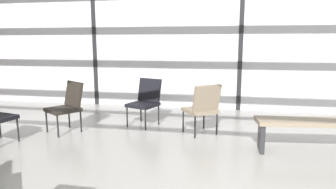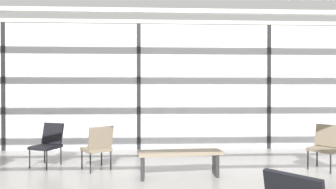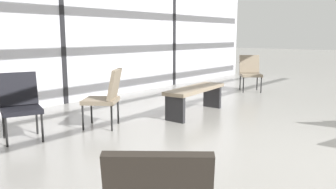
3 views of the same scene
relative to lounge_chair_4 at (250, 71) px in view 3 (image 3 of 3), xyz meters
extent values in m
cube|color=silver|center=(-3.81, 2.16, 1.17)|extent=(14.00, 0.08, 3.33)
cube|color=black|center=(-3.81, 2.16, 1.17)|extent=(0.10, 0.12, 3.33)
cube|color=black|center=(-0.31, 2.16, 1.17)|extent=(0.10, 0.12, 3.33)
cube|color=#7F705B|center=(-0.07, -0.05, -0.09)|extent=(0.67, 0.67, 0.06)
cube|color=#7F705B|center=(0.10, 0.08, 0.16)|extent=(0.41, 0.46, 0.44)
cylinder|color=black|center=(-0.36, -0.02, -0.31)|extent=(0.03, 0.03, 0.37)
cylinder|color=black|center=(-0.11, -0.35, -0.31)|extent=(0.03, 0.03, 0.37)
cylinder|color=black|center=(-0.03, 0.24, -0.31)|extent=(0.03, 0.03, 0.37)
cylinder|color=black|center=(0.22, -0.09, -0.31)|extent=(0.03, 0.03, 0.37)
cube|color=#7F705B|center=(-4.54, 0.16, -0.09)|extent=(0.67, 0.67, 0.06)
cube|color=#7F705B|center=(-4.42, -0.02, 0.16)|extent=(0.47, 0.39, 0.44)
cylinder|color=black|center=(-4.49, 0.45, -0.31)|extent=(0.03, 0.03, 0.37)
cylinder|color=black|center=(-4.84, 0.21, -0.31)|extent=(0.03, 0.03, 0.37)
cylinder|color=black|center=(-4.25, 0.11, -0.31)|extent=(0.03, 0.03, 0.37)
cylinder|color=black|center=(-4.60, -0.13, -0.31)|extent=(0.03, 0.03, 0.37)
cube|color=black|center=(-5.63, 0.43, -0.09)|extent=(0.62, 0.62, 0.06)
cube|color=black|center=(-5.55, 0.64, 0.16)|extent=(0.50, 0.31, 0.44)
cylinder|color=black|center=(-5.90, 0.32, -0.31)|extent=(0.03, 0.03, 0.37)
cylinder|color=black|center=(-5.51, 0.16, -0.31)|extent=(0.03, 0.03, 0.37)
cylinder|color=black|center=(-5.75, 0.71, -0.31)|extent=(0.03, 0.03, 0.37)
cylinder|color=black|center=(-5.36, 0.55, -0.31)|extent=(0.03, 0.03, 0.37)
cube|color=#7F705B|center=(-2.94, -0.42, -0.05)|extent=(1.54, 0.57, 0.06)
cube|color=#262628|center=(-3.60, -0.50, -0.29)|extent=(0.06, 0.36, 0.41)
cube|color=#262628|center=(-2.27, -0.35, -0.29)|extent=(0.06, 0.36, 0.41)
camera|label=1|loc=(-4.16, -4.75, 1.04)|focal=31.50mm
camera|label=2|loc=(-3.38, -5.72, 1.04)|focal=31.64mm
camera|label=3|loc=(-7.83, -3.82, 0.87)|focal=37.26mm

